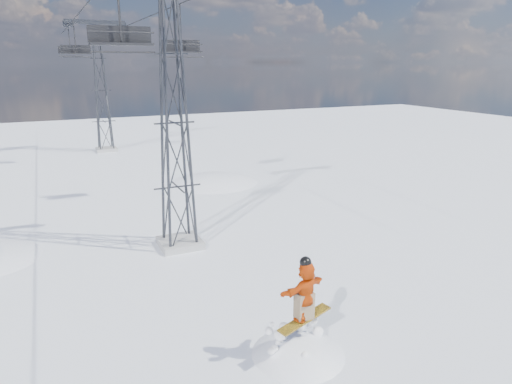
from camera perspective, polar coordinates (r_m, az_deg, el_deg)
ground at (r=13.88m, az=-3.36°, el=-18.91°), size 120.00×120.00×0.00m
snow_terrain at (r=36.39m, az=-23.38°, el=-14.29°), size 39.00×37.00×22.00m
lift_tower_near at (r=19.43m, az=-10.16°, el=8.41°), size 5.20×1.80×11.43m
lift_tower_far at (r=43.99m, az=-18.78°, el=11.89°), size 5.20×1.80×11.43m
haul_cables at (r=30.68m, az=-16.62°, el=20.77°), size 4.46×51.00×0.06m
lift_chair_near at (r=17.00m, az=-16.55°, el=18.06°), size 2.12×0.61×2.63m
lift_chair_mid at (r=25.89m, az=-9.34°, el=17.42°), size 2.17×0.62×2.69m
lift_chair_far at (r=37.63m, az=-21.58°, el=16.15°), size 2.09×0.60×2.59m
lift_chair_extra at (r=44.08m, az=-22.19°, el=16.06°), size 1.97×0.57×2.44m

